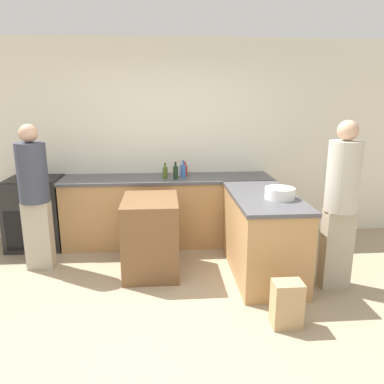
% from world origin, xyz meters
% --- Properties ---
extents(ground_plane, '(14.00, 14.00, 0.00)m').
position_xyz_m(ground_plane, '(0.00, 0.00, 0.00)').
color(ground_plane, tan).
extents(wall_back, '(8.00, 0.06, 2.70)m').
position_xyz_m(wall_back, '(0.00, 2.23, 1.35)').
color(wall_back, silver).
rests_on(wall_back, ground_plane).
extents(counter_back, '(2.76, 0.64, 0.91)m').
position_xyz_m(counter_back, '(0.00, 1.89, 0.46)').
color(counter_back, tan).
rests_on(counter_back, ground_plane).
extents(counter_peninsula, '(0.69, 1.42, 0.91)m').
position_xyz_m(counter_peninsula, '(1.03, 0.89, 0.46)').
color(counter_peninsula, tan).
rests_on(counter_peninsula, ground_plane).
extents(range_oven, '(0.70, 0.62, 0.92)m').
position_xyz_m(range_oven, '(-1.73, 1.89, 0.46)').
color(range_oven, black).
rests_on(range_oven, ground_plane).
extents(island_table, '(0.61, 0.79, 0.85)m').
position_xyz_m(island_table, '(-0.21, 1.03, 0.43)').
color(island_table, brown).
rests_on(island_table, ground_plane).
extents(mixing_bowl, '(0.31, 0.31, 0.12)m').
position_xyz_m(mixing_bowl, '(1.15, 0.72, 0.97)').
color(mixing_bowl, white).
rests_on(mixing_bowl, counter_peninsula).
extents(olive_oil_bottle, '(0.06, 0.06, 0.20)m').
position_xyz_m(olive_oil_bottle, '(-0.03, 1.84, 0.99)').
color(olive_oil_bottle, '#475B1E').
rests_on(olive_oil_bottle, counter_back).
extents(wine_bottle_dark, '(0.06, 0.06, 0.23)m').
position_xyz_m(wine_bottle_dark, '(0.10, 1.76, 1.00)').
color(wine_bottle_dark, black).
rests_on(wine_bottle_dark, counter_back).
extents(hot_sauce_bottle, '(0.07, 0.07, 0.18)m').
position_xyz_m(hot_sauce_bottle, '(0.24, 2.02, 0.98)').
color(hot_sauce_bottle, red).
rests_on(hot_sauce_bottle, counter_back).
extents(water_bottle_blue, '(0.06, 0.06, 0.22)m').
position_xyz_m(water_bottle_blue, '(0.21, 1.89, 1.00)').
color(water_bottle_blue, '#386BB7').
rests_on(water_bottle_blue, counter_back).
extents(vinegar_bottle_clear, '(0.06, 0.06, 0.20)m').
position_xyz_m(vinegar_bottle_clear, '(0.16, 1.98, 0.99)').
color(vinegar_bottle_clear, silver).
rests_on(vinegar_bottle_clear, counter_back).
extents(person_by_range, '(0.32, 0.32, 1.66)m').
position_xyz_m(person_by_range, '(-1.49, 1.21, 0.90)').
color(person_by_range, '#ADA38E').
rests_on(person_by_range, ground_plane).
extents(person_at_peninsula, '(0.32, 0.32, 1.73)m').
position_xyz_m(person_at_peninsula, '(1.71, 0.51, 0.94)').
color(person_at_peninsula, '#ADA38E').
rests_on(person_at_peninsula, ground_plane).
extents(paper_bag, '(0.25, 0.19, 0.41)m').
position_xyz_m(paper_bag, '(0.99, -0.15, 0.21)').
color(paper_bag, tan).
rests_on(paper_bag, ground_plane).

